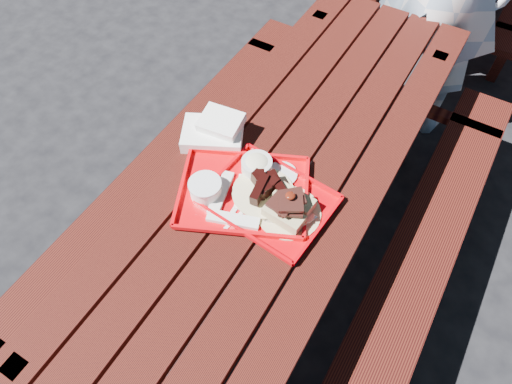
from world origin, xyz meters
TOP-DOWN VIEW (x-y plane):
  - ground at (0.00, 0.00)m, footprint 60.00×60.00m
  - picnic_table_near at (-0.00, 0.00)m, footprint 1.41×2.40m
  - near_tray at (0.04, -0.10)m, footprint 0.44×0.36m
  - far_tray at (-0.06, -0.15)m, footprint 0.54×0.50m
  - white_cloth at (-0.29, 0.03)m, footprint 0.28×0.25m

SIDE VIEW (x-z plane):
  - ground at x=0.00m, z-range 0.00..0.00m
  - picnic_table_near at x=0.00m, z-range 0.19..0.94m
  - far_tray at x=-0.06m, z-range 0.74..0.81m
  - near_tray at x=0.04m, z-range 0.72..0.85m
  - white_cloth at x=-0.29m, z-range 0.74..0.84m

